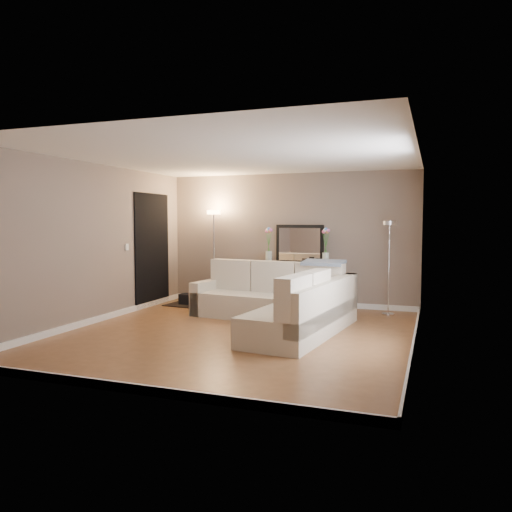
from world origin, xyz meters
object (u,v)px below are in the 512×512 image
(console_table, at_px, (292,283))
(floor_lamp_unlit, at_px, (389,249))
(sectional_sofa, at_px, (281,303))
(floor_lamp_lit, at_px, (214,237))

(console_table, relative_size, floor_lamp_unlit, 0.84)
(floor_lamp_unlit, bearing_deg, sectional_sofa, -137.08)
(sectional_sofa, bearing_deg, floor_lamp_lit, 139.55)
(sectional_sofa, relative_size, console_table, 2.10)
(sectional_sofa, bearing_deg, floor_lamp_unlit, 42.92)
(sectional_sofa, distance_m, floor_lamp_unlit, 2.27)
(floor_lamp_lit, bearing_deg, floor_lamp_unlit, -3.31)
(sectional_sofa, height_order, console_table, sectional_sofa)
(floor_lamp_lit, xyz_separation_m, floor_lamp_unlit, (3.48, -0.20, -0.15))
(sectional_sofa, distance_m, console_table, 1.68)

